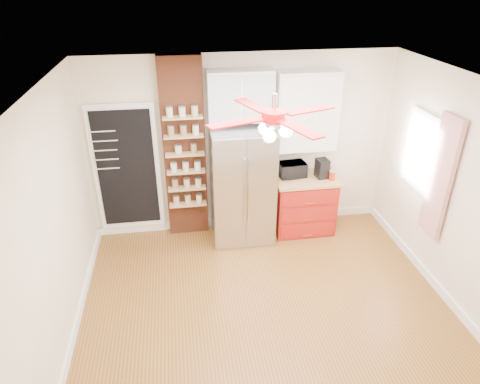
{
  "coord_description": "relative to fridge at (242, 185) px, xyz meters",
  "views": [
    {
      "loc": [
        -0.93,
        -3.89,
        3.69
      ],
      "look_at": [
        -0.19,
        0.9,
        1.15
      ],
      "focal_mm": 32.0,
      "sensor_mm": 36.0,
      "label": 1
    }
  ],
  "objects": [
    {
      "name": "floor",
      "position": [
        0.05,
        -1.63,
        -0.88
      ],
      "size": [
        4.5,
        4.5,
        0.0
      ],
      "primitive_type": "plane",
      "color": "brown",
      "rests_on": "ground"
    },
    {
      "name": "ceiling",
      "position": [
        0.05,
        -1.63,
        1.83
      ],
      "size": [
        4.5,
        4.5,
        0.0
      ],
      "primitive_type": "plane",
      "color": "white",
      "rests_on": "wall_back"
    },
    {
      "name": "wall_back",
      "position": [
        0.05,
        0.37,
        0.48
      ],
      "size": [
        4.5,
        0.02,
        2.7
      ],
      "primitive_type": "cube",
      "color": "#F7E7C7",
      "rests_on": "floor"
    },
    {
      "name": "wall_front",
      "position": [
        0.05,
        -3.63,
        0.48
      ],
      "size": [
        4.5,
        0.02,
        2.7
      ],
      "primitive_type": "cube",
      "color": "#F7E7C7",
      "rests_on": "floor"
    },
    {
      "name": "wall_left",
      "position": [
        -2.2,
        -1.63,
        0.48
      ],
      "size": [
        0.02,
        4.0,
        2.7
      ],
      "primitive_type": "cube",
      "color": "#F7E7C7",
      "rests_on": "floor"
    },
    {
      "name": "wall_right",
      "position": [
        2.3,
        -1.63,
        0.48
      ],
      "size": [
        0.02,
        4.0,
        2.7
      ],
      "primitive_type": "cube",
      "color": "#F7E7C7",
      "rests_on": "floor"
    },
    {
      "name": "chalkboard",
      "position": [
        -1.65,
        0.33,
        0.23
      ],
      "size": [
        0.95,
        0.05,
        1.95
      ],
      "color": "white",
      "rests_on": "wall_back"
    },
    {
      "name": "brick_pillar",
      "position": [
        -0.8,
        0.29,
        0.48
      ],
      "size": [
        0.6,
        0.16,
        2.7
      ],
      "primitive_type": "cube",
      "color": "brown",
      "rests_on": "floor"
    },
    {
      "name": "fridge",
      "position": [
        0.0,
        0.0,
        0.0
      ],
      "size": [
        0.9,
        0.7,
        1.75
      ],
      "primitive_type": "cube",
      "color": "silver",
      "rests_on": "floor"
    },
    {
      "name": "upper_glass_cabinet",
      "position": [
        0.0,
        0.2,
        1.27
      ],
      "size": [
        0.9,
        0.35,
        0.7
      ],
      "primitive_type": "cube",
      "color": "white",
      "rests_on": "wall_back"
    },
    {
      "name": "red_cabinet",
      "position": [
        0.97,
        0.05,
        -0.42
      ],
      "size": [
        0.94,
        0.64,
        0.9
      ],
      "color": "#A11A13",
      "rests_on": "floor"
    },
    {
      "name": "upper_shelf_unit",
      "position": [
        0.97,
        0.22,
        1.0
      ],
      "size": [
        0.9,
        0.3,
        1.15
      ],
      "primitive_type": "cube",
      "color": "white",
      "rests_on": "wall_back"
    },
    {
      "name": "window",
      "position": [
        2.28,
        -0.73,
        0.68
      ],
      "size": [
        0.04,
        0.75,
        1.05
      ],
      "primitive_type": "cube",
      "color": "white",
      "rests_on": "wall_right"
    },
    {
      "name": "curtain",
      "position": [
        2.23,
        -1.28,
        0.57
      ],
      "size": [
        0.06,
        0.4,
        1.55
      ],
      "primitive_type": "cube",
      "color": "#AC1619",
      "rests_on": "wall_right"
    },
    {
      "name": "ceiling_fan",
      "position": [
        0.05,
        -1.63,
        1.55
      ],
      "size": [
        1.4,
        1.4,
        0.44
      ],
      "color": "silver",
      "rests_on": "ceiling"
    },
    {
      "name": "toaster_oven",
      "position": [
        0.78,
        0.14,
        0.14
      ],
      "size": [
        0.43,
        0.32,
        0.22
      ],
      "primitive_type": "imported",
      "rotation": [
        0.0,
        0.0,
        0.13
      ],
      "color": "black",
      "rests_on": "red_cabinet"
    },
    {
      "name": "coffee_maker",
      "position": [
        1.21,
        0.04,
        0.17
      ],
      "size": [
        0.19,
        0.22,
        0.29
      ],
      "primitive_type": "cube",
      "rotation": [
        0.0,
        0.0,
        0.15
      ],
      "color": "black",
      "rests_on": "red_cabinet"
    },
    {
      "name": "canister_left",
      "position": [
        1.34,
        -0.07,
        0.09
      ],
      "size": [
        0.1,
        0.1,
        0.13
      ],
      "primitive_type": "cylinder",
      "rotation": [
        0.0,
        0.0,
        0.11
      ],
      "color": "red",
      "rests_on": "red_cabinet"
    },
    {
      "name": "canister_right",
      "position": [
        1.34,
        0.13,
        0.1
      ],
      "size": [
        0.13,
        0.13,
        0.15
      ],
      "primitive_type": "cylinder",
      "rotation": [
        0.0,
        0.0,
        0.18
      ],
      "color": "red",
      "rests_on": "red_cabinet"
    },
    {
      "name": "pantry_jar_oats",
      "position": [
        -0.89,
        0.17,
        0.55
      ],
      "size": [
        0.12,
        0.12,
        0.11
      ],
      "primitive_type": "cylinder",
      "rotation": [
        0.0,
        0.0,
        0.24
      ],
      "color": "beige",
      "rests_on": "brick_pillar"
    },
    {
      "name": "pantry_jar_beans",
      "position": [
        -0.67,
        0.14,
        0.56
      ],
      "size": [
        0.09,
        0.09,
        0.12
      ],
      "primitive_type": "cylinder",
      "rotation": [
        0.0,
        0.0,
        -0.12
      ],
      "color": "olive",
      "rests_on": "brick_pillar"
    }
  ]
}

